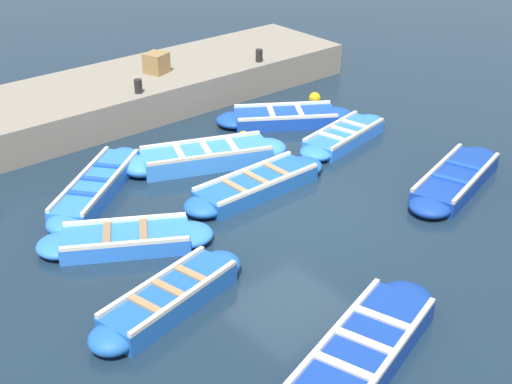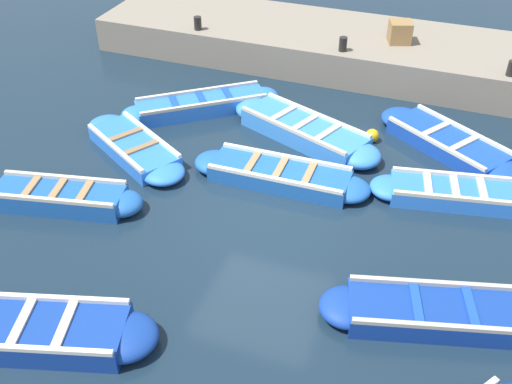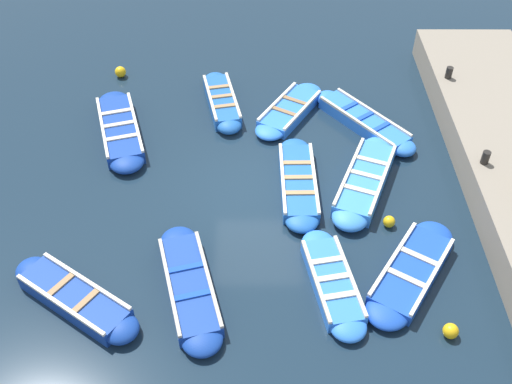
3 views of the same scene
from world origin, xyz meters
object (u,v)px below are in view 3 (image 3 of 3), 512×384
bollard_north (449,73)px  bollard_mid_north (486,157)px  boat_mid_row (120,130)px  buoy_yellow_far (389,222)px  boat_bow_out (190,286)px  boat_outer_left (332,282)px  boat_tucked (222,101)px  boat_alongside (411,272)px  boat_broadside (298,182)px  boat_stern_in (365,181)px  buoy_orange_near (120,72)px  boat_outer_right (364,122)px  boat_end_of_row (75,298)px  boat_far_corner (290,110)px  buoy_white_drifting (451,331)px

bollard_north → bollard_mid_north: 3.94m
bollard_north → boat_mid_row: bearing=9.8°
bollard_mid_north → buoy_yellow_far: (2.49, 1.35, -0.92)m
boat_bow_out → boat_outer_left: (-3.15, -0.13, -0.01)m
buoy_yellow_far → boat_tucked: bearing=-49.4°
boat_alongside → bollard_mid_north: size_ratio=9.98×
boat_alongside → boat_broadside: boat_broadside is taller
boat_stern_in → buoy_orange_near: 9.01m
boat_bow_out → boat_broadside: bearing=-126.8°
boat_outer_right → bollard_mid_north: 3.84m
boat_tucked → boat_broadside: size_ratio=0.91×
boat_broadside → boat_outer_right: boat_outer_right is taller
boat_end_of_row → boat_outer_left: (-5.59, -0.49, -0.04)m
boat_far_corner → boat_end_of_row: boat_end_of_row is taller
boat_tucked → boat_outer_left: size_ratio=1.02×
boat_far_corner → boat_broadside: (-0.10, 3.23, 0.01)m
boat_outer_left → boat_stern_in: bearing=-109.1°
boat_outer_left → bollard_north: (-4.05, -7.16, 0.91)m
boat_bow_out → boat_outer_right: boat_outer_right is taller
boat_tucked → boat_outer_right: (-4.21, 1.00, -0.01)m
boat_broadside → buoy_orange_near: bearing=-43.8°
boat_tucked → boat_end_of_row: size_ratio=1.00×
buoy_yellow_far → boat_outer_right: bearing=-88.5°
boat_outer_left → bollard_north: bearing=-119.5°
boat_alongside → bollard_north: bollard_north is taller
boat_alongside → buoy_yellow_far: boat_alongside is taller
buoy_white_drifting → boat_end_of_row: bearing=-5.6°
boat_outer_right → boat_tucked: bearing=-13.4°
boat_mid_row → buoy_yellow_far: size_ratio=13.67×
buoy_white_drifting → buoy_yellow_far: bearing=-76.3°
bollard_north → bollard_mid_north: (0.00, 3.94, 0.00)m
boat_alongside → boat_mid_row: bearing=-34.9°
boat_tucked → boat_far_corner: boat_tucked is taller
boat_tucked → buoy_orange_near: size_ratio=9.21×
boat_end_of_row → boat_outer_right: 9.51m
boat_broadside → bollard_mid_north: bearing=179.3°
boat_tucked → boat_stern_in: 5.32m
bollard_mid_north → buoy_orange_near: bollard_mid_north is taller
boat_far_corner → boat_outer_left: 6.54m
boat_stern_in → buoy_white_drifting: boat_stern_in is taller
boat_outer_left → bollard_north: size_ratio=9.27×
boat_far_corner → boat_outer_right: 2.23m
boat_end_of_row → boat_bow_out: (-2.44, -0.35, -0.02)m
boat_outer_left → boat_outer_right: 6.09m
boat_tucked → boat_bow_out: size_ratio=0.87×
boat_alongside → boat_outer_right: bearing=-86.4°
boat_outer_left → bollard_mid_north: size_ratio=9.27×
boat_tucked → boat_mid_row: 3.21m
boat_mid_row → boat_bow_out: 6.14m
boat_mid_row → buoy_yellow_far: boat_mid_row is taller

